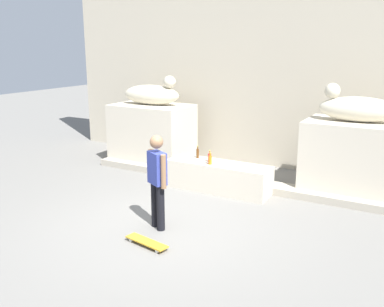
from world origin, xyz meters
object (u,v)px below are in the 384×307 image
at_px(statue_reclining_left, 153,94).
at_px(skateboard, 147,242).
at_px(bottle_red, 210,157).
at_px(bottle_brown, 198,153).
at_px(bottle_orange, 210,160).
at_px(statue_reclining_right, 357,108).
at_px(skater, 157,178).

bearing_deg(statue_reclining_left, skateboard, -61.56).
xyz_separation_m(bottle_red, bottle_brown, (-0.39, 0.17, 0.01)).
distance_m(bottle_red, bottle_orange, 0.19).
bearing_deg(bottle_red, statue_reclining_right, 23.78).
bearing_deg(bottle_brown, skater, -77.12).
relative_size(statue_reclining_right, skateboard, 1.99).
height_order(statue_reclining_right, bottle_red, statue_reclining_right).
xyz_separation_m(statue_reclining_right, bottle_orange, (-2.67, -1.39, -1.13)).
bearing_deg(bottle_orange, skater, -88.07).
bearing_deg(bottle_red, bottle_brown, 156.91).
relative_size(statue_reclining_left, bottle_red, 6.36).
bearing_deg(bottle_brown, bottle_red, -23.09).
height_order(skater, bottle_red, skater).
bearing_deg(skateboard, bottle_red, 108.25).
distance_m(skater, bottle_brown, 2.53).
bearing_deg(skater, bottle_red, 122.08).
bearing_deg(bottle_orange, bottle_red, 120.46).
bearing_deg(bottle_brown, statue_reclining_left, 151.36).
distance_m(skateboard, bottle_red, 3.06).
bearing_deg(skater, statue_reclining_left, 153.24).
distance_m(skateboard, bottle_orange, 2.89).
xyz_separation_m(statue_reclining_right, bottle_red, (-2.77, -1.22, -1.13)).
xyz_separation_m(statue_reclining_left, skateboard, (2.73, -4.19, -1.80)).
height_order(statue_reclining_left, skateboard, statue_reclining_left).
relative_size(statue_reclining_right, skater, 0.98).
bearing_deg(bottle_orange, statue_reclining_right, 27.44).
height_order(statue_reclining_right, bottle_orange, statue_reclining_right).
height_order(statue_reclining_left, bottle_brown, statue_reclining_left).
distance_m(bottle_red, bottle_brown, 0.43).
height_order(skater, bottle_brown, skater).
distance_m(statue_reclining_right, bottle_orange, 3.22).
height_order(bottle_red, bottle_brown, bottle_brown).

